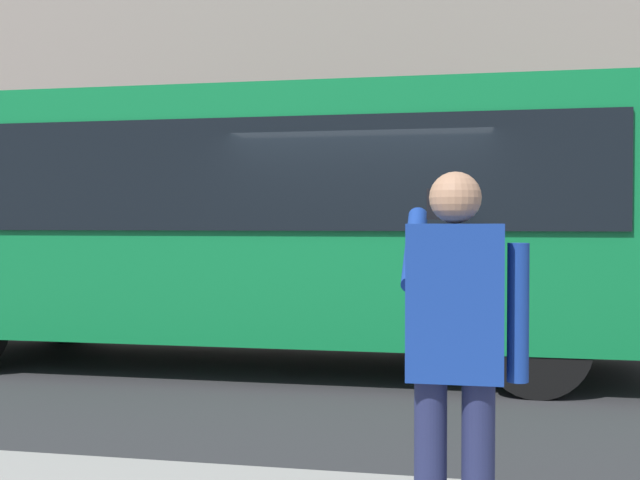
# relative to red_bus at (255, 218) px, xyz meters

# --- Properties ---
(ground_plane) EXTENTS (60.00, 60.00, 0.00)m
(ground_plane) POSITION_rel_red_bus_xyz_m (-1.37, 0.51, -1.68)
(ground_plane) COLOR #2B2B2D
(red_bus) EXTENTS (9.05, 2.54, 3.08)m
(red_bus) POSITION_rel_red_bus_xyz_m (0.00, 0.00, 0.00)
(red_bus) COLOR #0F7238
(red_bus) RESTS_ON ground_plane
(pedestrian_photographer) EXTENTS (0.53, 0.52, 1.70)m
(pedestrian_photographer) POSITION_rel_red_bus_xyz_m (-2.36, 5.20, -0.54)
(pedestrian_photographer) COLOR #1E2347
(pedestrian_photographer) RESTS_ON sidewalk_curb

